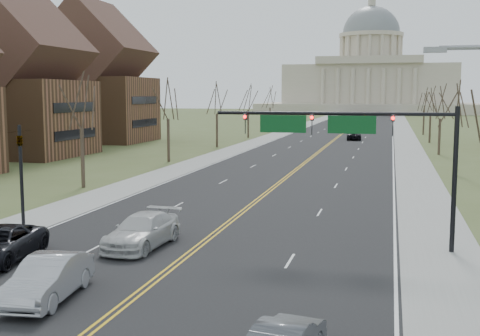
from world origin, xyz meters
The scene contains 26 objects.
ground centered at (0.00, 0.00, 0.00)m, with size 600.00×600.00×0.00m, color #4B592C.
road centered at (0.00, 110.00, 0.01)m, with size 20.00×380.00×0.01m, color black.
cross_road centered at (0.00, 6.00, 0.01)m, with size 120.00×14.00×0.01m, color black.
sidewalk_left centered at (-12.00, 110.00, 0.01)m, with size 4.00×380.00×0.03m, color gray.
sidewalk_right centered at (12.00, 110.00, 0.01)m, with size 4.00×380.00×0.03m, color gray.
center_line centered at (0.00, 110.00, 0.01)m, with size 0.42×380.00×0.01m, color gold.
edge_line_left centered at (-9.80, 110.00, 0.01)m, with size 0.15×380.00×0.01m, color silver.
edge_line_right centered at (9.80, 110.00, 0.01)m, with size 0.15×380.00×0.01m, color silver.
capitol centered at (0.00, 249.91, 14.20)m, with size 90.00×60.00×50.00m.
signal_mast centered at (7.45, 13.50, 5.76)m, with size 12.12×0.44×7.20m.
signal_left centered at (-11.50, 13.50, 3.71)m, with size 0.32×0.36×6.00m.
tree_l_0 centered at (-15.50, 28.00, 6.94)m, with size 3.96×3.96×9.00m.
tree_r_1 centered at (15.50, 44.00, 6.55)m, with size 3.74×3.74×8.50m.
tree_l_1 centered at (-15.50, 48.00, 6.94)m, with size 3.96×3.96×9.00m.
tree_r_2 centered at (15.50, 64.00, 6.55)m, with size 3.74×3.74×8.50m.
tree_l_2 centered at (-15.50, 68.00, 6.94)m, with size 3.96×3.96×9.00m.
tree_r_3 centered at (15.50, 84.00, 6.55)m, with size 3.74×3.74×8.50m.
tree_l_3 centered at (-15.50, 88.00, 6.94)m, with size 3.96×3.96×9.00m.
tree_r_4 centered at (15.50, 104.00, 6.55)m, with size 3.74×3.74×8.50m.
tree_l_4 centered at (-15.50, 108.00, 6.94)m, with size 3.96×3.96×9.00m.
bldg_left_mid centered at (-36.00, 50.00, 8.54)m, with size 15.10×14.28×20.75m.
bldg_left_far centered at (-38.00, 74.00, 9.54)m, with size 17.10×14.28×23.25m.
car_sb_inner_lead centered at (-3.01, 2.46, 0.84)m, with size 1.76×5.03×1.66m, color #A8A9B0.
car_sb_inner_second centered at (-2.76, 10.75, 0.84)m, with size 2.33×5.73×1.66m, color silver.
car_far_nb centered at (3.28, 87.34, 0.73)m, with size 2.39×5.18×1.44m, color black.
car_far_sb centered at (-1.31, 139.69, 0.77)m, with size 1.78×4.43×1.51m, color #575B60.
Camera 1 is at (9.41, -17.16, 7.76)m, focal length 45.00 mm.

